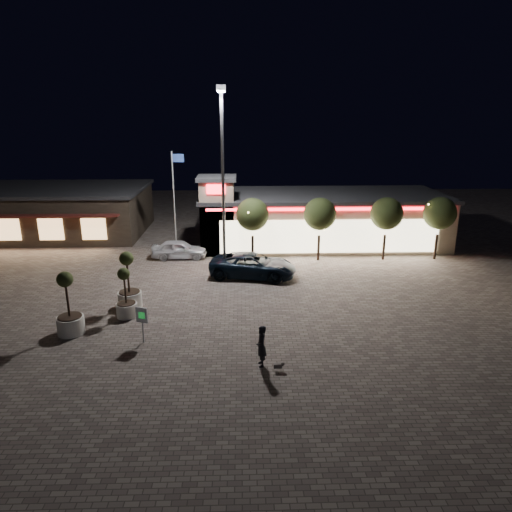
{
  "coord_description": "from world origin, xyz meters",
  "views": [
    {
      "loc": [
        3.21,
        -21.98,
        10.6
      ],
      "look_at": [
        4.1,
        6.0,
        1.91
      ],
      "focal_mm": 32.0,
      "sensor_mm": 36.0,
      "label": 1
    }
  ],
  "objects_px": {
    "pickup_truck": "(253,265)",
    "planter_left": "(129,290)",
    "white_sedan": "(179,249)",
    "planter_mid": "(69,315)",
    "valet_sign": "(142,318)",
    "pedestrian": "(261,346)"
  },
  "relations": [
    {
      "from": "white_sedan",
      "to": "planter_mid",
      "type": "xyz_separation_m",
      "value": [
        -3.85,
        -12.57,
        0.31
      ]
    },
    {
      "from": "planter_left",
      "to": "valet_sign",
      "type": "relative_size",
      "value": 1.82
    },
    {
      "from": "pedestrian",
      "to": "pickup_truck",
      "type": "bearing_deg",
      "value": 172.52
    },
    {
      "from": "pedestrian",
      "to": "planter_mid",
      "type": "relative_size",
      "value": 0.57
    },
    {
      "from": "pickup_truck",
      "to": "planter_left",
      "type": "relative_size",
      "value": 1.76
    },
    {
      "from": "pickup_truck",
      "to": "planter_mid",
      "type": "height_order",
      "value": "planter_mid"
    },
    {
      "from": "pickup_truck",
      "to": "pedestrian",
      "type": "xyz_separation_m",
      "value": [
        0.08,
        -11.57,
        0.13
      ]
    },
    {
      "from": "pedestrian",
      "to": "valet_sign",
      "type": "xyz_separation_m",
      "value": [
        -5.64,
        2.33,
        0.33
      ]
    },
    {
      "from": "pedestrian",
      "to": "valet_sign",
      "type": "height_order",
      "value": "pedestrian"
    },
    {
      "from": "pedestrian",
      "to": "planter_left",
      "type": "height_order",
      "value": "planter_left"
    },
    {
      "from": "planter_mid",
      "to": "valet_sign",
      "type": "xyz_separation_m",
      "value": [
        3.85,
        -1.08,
        0.26
      ]
    },
    {
      "from": "pickup_truck",
      "to": "planter_left",
      "type": "xyz_separation_m",
      "value": [
        -7.2,
        -4.91,
        0.21
      ]
    },
    {
      "from": "planter_mid",
      "to": "valet_sign",
      "type": "height_order",
      "value": "planter_mid"
    },
    {
      "from": "pickup_truck",
      "to": "white_sedan",
      "type": "bearing_deg",
      "value": 62.6
    },
    {
      "from": "white_sedan",
      "to": "planter_left",
      "type": "relative_size",
      "value": 1.26
    },
    {
      "from": "white_sedan",
      "to": "pedestrian",
      "type": "xyz_separation_m",
      "value": [
        5.64,
        -15.97,
        0.23
      ]
    },
    {
      "from": "white_sedan",
      "to": "planter_left",
      "type": "distance_m",
      "value": 9.46
    },
    {
      "from": "pickup_truck",
      "to": "pedestrian",
      "type": "distance_m",
      "value": 11.57
    },
    {
      "from": "planter_left",
      "to": "planter_mid",
      "type": "relative_size",
      "value": 1.01
    },
    {
      "from": "white_sedan",
      "to": "planter_mid",
      "type": "bearing_deg",
      "value": 162.66
    },
    {
      "from": "planter_left",
      "to": "planter_mid",
      "type": "bearing_deg",
      "value": -124.28
    },
    {
      "from": "pickup_truck",
      "to": "valet_sign",
      "type": "distance_m",
      "value": 10.8
    }
  ]
}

